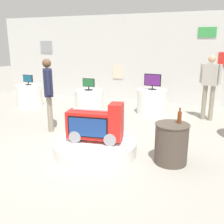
# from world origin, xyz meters

# --- Properties ---
(ground_plane) EXTENTS (30.00, 30.00, 0.00)m
(ground_plane) POSITION_xyz_m (0.00, 0.00, 0.00)
(ground_plane) COLOR #9E998E
(back_wall_display) EXTENTS (11.14, 0.13, 3.00)m
(back_wall_display) POSITION_xyz_m (0.00, 4.67, 1.50)
(back_wall_display) COLOR silver
(back_wall_display) RESTS_ON ground
(main_display_pedestal) EXTENTS (1.57, 1.57, 0.25)m
(main_display_pedestal) POSITION_xyz_m (0.38, -0.09, 0.13)
(main_display_pedestal) COLOR white
(main_display_pedestal) RESTS_ON ground
(novelty_firetruck_tv) EXTENTS (1.07, 0.49, 0.75)m
(novelty_firetruck_tv) POSITION_xyz_m (0.40, -0.09, 0.56)
(novelty_firetruck_tv) COLOR gray
(novelty_firetruck_tv) RESTS_ON main_display_pedestal
(display_pedestal_left_rear) EXTENTS (0.81, 0.81, 0.72)m
(display_pedestal_left_rear) POSITION_xyz_m (-3.16, 2.60, 0.36)
(display_pedestal_left_rear) COLOR white
(display_pedestal_left_rear) RESTS_ON ground
(tv_on_left_rear) EXTENTS (0.38, 0.18, 0.33)m
(tv_on_left_rear) POSITION_xyz_m (-3.16, 2.60, 0.90)
(tv_on_left_rear) COLOR black
(tv_on_left_rear) RESTS_ON display_pedestal_left_rear
(display_pedestal_center_rear) EXTENTS (0.83, 0.83, 0.72)m
(display_pedestal_center_rear) POSITION_xyz_m (-0.91, 2.41, 0.36)
(display_pedestal_center_rear) COLOR white
(display_pedestal_center_rear) RESTS_ON ground
(tv_on_center_rear) EXTENTS (0.36, 0.24, 0.34)m
(tv_on_center_rear) POSITION_xyz_m (-0.91, 2.41, 0.89)
(tv_on_center_rear) COLOR black
(tv_on_center_rear) RESTS_ON display_pedestal_center_rear
(display_pedestal_right_rear) EXTENTS (0.87, 0.87, 0.72)m
(display_pedestal_right_rear) POSITION_xyz_m (0.80, 3.12, 0.36)
(display_pedestal_right_rear) COLOR white
(display_pedestal_right_rear) RESTS_ON ground
(tv_on_right_rear) EXTENTS (0.50, 0.23, 0.46)m
(tv_on_right_rear) POSITION_xyz_m (0.80, 3.12, 0.97)
(tv_on_right_rear) COLOR black
(tv_on_right_rear) RESTS_ON display_pedestal_right_rear
(side_table_round) EXTENTS (0.59, 0.59, 0.71)m
(side_table_round) POSITION_xyz_m (1.77, 0.01, 0.36)
(side_table_round) COLOR #4C4238
(side_table_round) RESTS_ON ground
(bottle_on_side_table) EXTENTS (0.07, 0.07, 0.27)m
(bottle_on_side_table) POSITION_xyz_m (1.87, 0.09, 0.82)
(bottle_on_side_table) COLOR brown
(bottle_on_side_table) RESTS_ON side_table_round
(shopper_browsing_near_truck) EXTENTS (0.54, 0.30, 1.74)m
(shopper_browsing_near_truck) POSITION_xyz_m (2.35, 2.99, 1.03)
(shopper_browsing_near_truck) COLOR gray
(shopper_browsing_near_truck) RESTS_ON ground
(shopper_browsing_rear) EXTENTS (0.38, 0.47, 1.69)m
(shopper_browsing_rear) POSITION_xyz_m (-1.17, 0.78, 0.99)
(shopper_browsing_rear) COLOR gray
(shopper_browsing_rear) RESTS_ON ground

